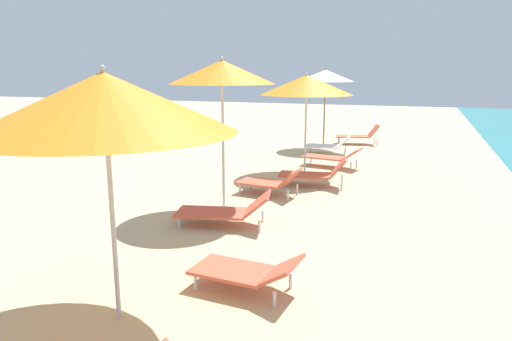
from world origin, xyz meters
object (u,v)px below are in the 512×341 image
Objects in this scene: lounger_fourth_inland at (225,210)px; umbrella_fifth at (307,85)px; lounger_fifth_shoreside at (332,157)px; lounger_farthest_inland at (329,145)px; umbrella_fourth at (222,72)px; lounger_fourth_shoreside at (270,182)px; lounger_third_shoreside at (247,270)px; umbrella_third at (105,103)px; umbrella_farthest at (325,76)px; lounger_farthest_shoreside at (359,135)px; lounger_fifth_inland at (315,173)px.

umbrella_fifth reaches higher than lounger_fourth_inland.
lounger_farthest_inland reaches higher than lounger_fifth_shoreside.
lounger_fourth_inland is (0.43, -0.93, -2.22)m from umbrella_fourth.
umbrella_fourth is 6.77m from lounger_farthest_inland.
lounger_fifth_shoreside is at bearing -94.11° from lounger_fourth_shoreside.
lounger_third_shoreside is at bearing 89.38° from lounger_farthest_inland.
umbrella_third is 5.49m from lounger_fourth_shoreside.
lounger_farthest_inland is (0.29, 7.30, 0.02)m from lounger_fourth_inland.
umbrella_fourth is 1.67× the size of lounger_fifth_shoreside.
umbrella_fourth is at bearing -92.35° from umbrella_farthest.
lounger_farthest_shoreside is 1.12× the size of lounger_farthest_inland.
umbrella_third is 1.65× the size of lounger_farthest_shoreside.
lounger_fourth_inland is 4.80m from umbrella_fifth.
lounger_fourth_inland is 9.66m from lounger_farthest_shoreside.
umbrella_third reaches higher than lounger_fifth_shoreside.
umbrella_third is 12.83m from lounger_farthest_shoreside.
lounger_farthest_inland is at bearing -84.59° from lounger_fourth_shoreside.
lounger_third_shoreside is at bearing -83.00° from umbrella_farthest.
lounger_farthest_shoreside is (0.75, 12.67, -1.89)m from umbrella_third.
umbrella_third is at bearing -88.70° from umbrella_farthest.
lounger_fourth_inland is at bearing 94.76° from lounger_fourth_shoreside.
umbrella_farthest is (-0.26, 11.54, 0.15)m from umbrella_third.
umbrella_farthest is 2.42m from lounger_farthest_inland.
lounger_third_shoreside is 0.80× the size of lounger_fifth_shoreside.
lounger_third_shoreside is at bearing 112.02° from lounger_fourth_shoreside.
lounger_fifth_inland is at bearing 60.78° from umbrella_fourth.
umbrella_farthest reaches higher than lounger_farthest_inland.
lounger_fourth_inland is 0.67× the size of umbrella_fifth.
umbrella_fifth reaches higher than lounger_farthest_inland.
umbrella_fourth is at bearing -57.02° from lounger_third_shoreside.
lounger_fourth_shoreside is 0.98× the size of lounger_farthest_inland.
lounger_third_shoreside is at bearing -61.62° from umbrella_fourth.
lounger_fifth_inland is (0.54, -1.26, -1.88)m from umbrella_fifth.
umbrella_third is 0.98× the size of umbrella_farthest.
umbrella_fourth reaches higher than lounger_farthest_inland.
lounger_fourth_shoreside is 6.73m from umbrella_farthest.
lounger_fifth_shoreside is 2.00m from lounger_farthest_inland.
lounger_fourth_shoreside is at bearing 47.88° from lounger_fifth_inland.
umbrella_fourth reaches higher than lounger_fourth_shoreside.
umbrella_fourth is at bearing -78.55° from lounger_fourth_inland.
umbrella_third is 3.63m from lounger_fourth_inland.
lounger_third_shoreside is (1.03, 1.03, -1.97)m from umbrella_third.
umbrella_fourth is at bearing 77.54° from lounger_farthest_inland.
umbrella_farthest reaches higher than umbrella_third.
lounger_fifth_inland is at bearing -116.22° from lounger_fourth_shoreside.
umbrella_farthest is at bearing -88.69° from lounger_fifth_inland.
umbrella_farthest is (-1.29, 10.51, 2.12)m from lounger_third_shoreside.
umbrella_third is 7.45m from umbrella_fifth.
umbrella_third reaches higher than lounger_farthest_shoreside.
lounger_farthest_inland is (0.19, 5.21, 0.00)m from lounger_fourth_shoreside.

